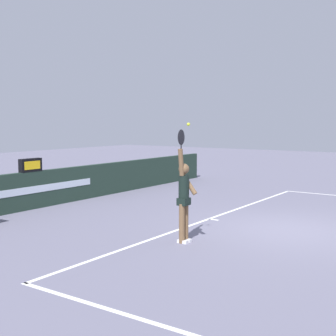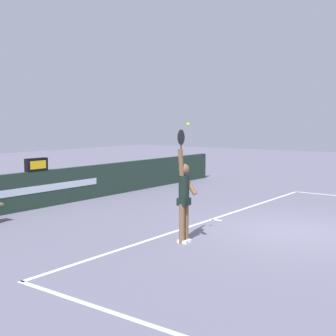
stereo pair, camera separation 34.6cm
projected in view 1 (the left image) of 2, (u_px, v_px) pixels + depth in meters
The scene contains 6 objects.
ground_plane at pixel (288, 230), 11.45m from camera, with size 60.00×60.00×0.00m, color slate.
court_lines at pixel (313, 233), 11.11m from camera, with size 12.48×5.88×0.00m.
back_wall at pixel (75, 184), 15.61m from camera, with size 15.70×0.18×1.16m.
speed_display at pixel (30, 165), 14.02m from camera, with size 0.75×0.19×0.40m.
tennis_player at pixel (184, 196), 10.17m from camera, with size 0.44×0.41×2.52m.
tennis_ball at pixel (188, 124), 9.84m from camera, with size 0.07×0.07×0.07m.
Camera 1 is at (-10.95, -3.92, 2.69)m, focal length 49.29 mm.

